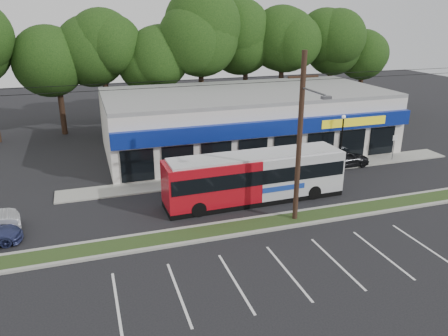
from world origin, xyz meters
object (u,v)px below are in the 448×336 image
lamp_post (342,134)px  car_dark (344,158)px  pedestrian_a (237,168)px  pedestrian_b (294,169)px  utility_pole (298,134)px  sign_post (394,143)px  metrobus (255,176)px

lamp_post → car_dark: size_ratio=1.02×
pedestrian_a → pedestrian_b: 4.18m
car_dark → pedestrian_b: 5.55m
utility_pole → pedestrian_b: size_ratio=26.85×
car_dark → pedestrian_b: (-5.32, -1.57, 0.22)m
sign_post → lamp_post: bearing=177.4°
metrobus → pedestrian_a: bearing=85.5°
lamp_post → sign_post: size_ratio=1.91×
lamp_post → pedestrian_b: (-5.13, -1.87, -1.74)m
lamp_post → pedestrian_a: lamp_post is taller
utility_pole → car_dark: 12.22m
utility_pole → sign_post: (13.17, 7.65, -3.86)m
car_dark → lamp_post: bearing=30.8°
utility_pole → lamp_post: 11.67m
metrobus → pedestrian_a: size_ratio=6.99×
lamp_post → pedestrian_b: lamp_post is taller
pedestrian_a → pedestrian_b: size_ratio=0.93×
metrobus → pedestrian_b: bearing=29.4°
sign_post → pedestrian_b: 10.28m
utility_pole → metrobus: bearing=106.4°
lamp_post → metrobus: 10.22m
metrobus → utility_pole: bearing=-74.9°
lamp_post → pedestrian_a: 9.18m
sign_post → pedestrian_b: sign_post is taller
lamp_post → metrobus: lamp_post is taller
utility_pole → lamp_post: (8.17, 7.87, -2.74)m
utility_pole → car_dark: size_ratio=11.99×
car_dark → metrobus: bearing=111.1°
lamp_post → pedestrian_b: bearing=-160.0°
lamp_post → car_dark: lamp_post is taller
lamp_post → pedestrian_a: bearing=-178.1°
sign_post → metrobus: (-14.22, -4.07, 0.17)m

